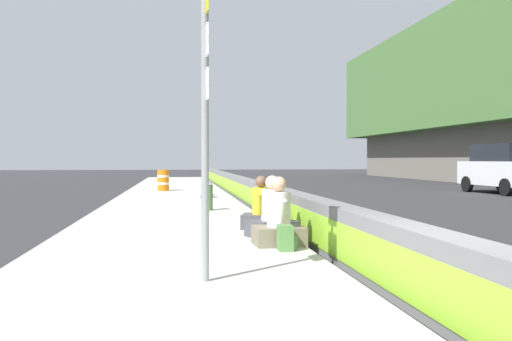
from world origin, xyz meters
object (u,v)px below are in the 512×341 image
object	(u,v)px
seated_person_foreground	(279,224)
backpack	(286,238)
route_sign_post	(206,103)
construction_barrel	(163,180)
fire_hydrant	(208,194)
parked_car_fourth	(504,168)
seated_person_rear	(261,212)
seated_person_middle	(272,218)

from	to	relation	value
seated_person_foreground	backpack	xyz separation A→B (m)	(-0.58, -0.01, -0.16)
route_sign_post	construction_barrel	world-z (taller)	route_sign_post
route_sign_post	fire_hydrant	bearing A→B (deg)	-3.37
construction_barrel	parked_car_fourth	world-z (taller)	parked_car_fourth
route_sign_post	seated_person_rear	world-z (taller)	route_sign_post
fire_hydrant	backpack	distance (m)	7.10
fire_hydrant	parked_car_fourth	world-z (taller)	parked_car_fourth
seated_person_middle	seated_person_rear	bearing A→B (deg)	0.23
seated_person_middle	construction_barrel	world-z (taller)	seated_person_middle
route_sign_post	fire_hydrant	size ratio (longest dim) A/B	4.09
seated_person_rear	seated_person_foreground	bearing A→B (deg)	178.85
seated_person_rear	backpack	world-z (taller)	seated_person_rear
seated_person_rear	route_sign_post	bearing A→B (deg)	163.88
fire_hydrant	seated_person_rear	size ratio (longest dim) A/B	0.80
fire_hydrant	seated_person_rear	world-z (taller)	seated_person_rear
route_sign_post	parked_car_fourth	distance (m)	22.30
route_sign_post	backpack	bearing A→B (deg)	-34.06
seated_person_middle	parked_car_fourth	bearing A→B (deg)	-44.37
seated_person_foreground	backpack	distance (m)	0.60
backpack	route_sign_post	bearing A→B (deg)	145.94
route_sign_post	backpack	world-z (taller)	route_sign_post
seated_person_foreground	seated_person_middle	world-z (taller)	seated_person_foreground
fire_hydrant	backpack	xyz separation A→B (m)	(-7.05, -0.82, -0.25)
fire_hydrant	seated_person_foreground	distance (m)	6.52
construction_barrel	parked_car_fourth	xyz separation A→B (m)	(-2.14, -15.47, 0.56)
fire_hydrant	backpack	bearing A→B (deg)	-173.34
construction_barrel	seated_person_rear	bearing A→B (deg)	-170.54
backpack	seated_person_foreground	bearing A→B (deg)	0.75
parked_car_fourth	fire_hydrant	bearing A→B (deg)	119.37
construction_barrel	seated_person_foreground	bearing A→B (deg)	-171.97
seated_person_foreground	route_sign_post	bearing A→B (deg)	152.42
seated_person_rear	seated_person_middle	bearing A→B (deg)	-179.77
seated_person_middle	parked_car_fourth	xyz separation A→B (m)	(13.39, -13.10, 0.69)
seated_person_foreground	construction_barrel	size ratio (longest dim) A/B	1.21
seated_person_middle	seated_person_foreground	bearing A→B (deg)	176.94
route_sign_post	construction_barrel	bearing A→B (deg)	2.93
seated_person_middle	backpack	xyz separation A→B (m)	(-1.51, 0.04, -0.16)
backpack	fire_hydrant	bearing A→B (deg)	6.66
seated_person_middle	backpack	distance (m)	1.52
parked_car_fourth	seated_person_middle	bearing A→B (deg)	135.63
fire_hydrant	construction_barrel	world-z (taller)	construction_barrel
seated_person_foreground	parked_car_fourth	world-z (taller)	parked_car_fourth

